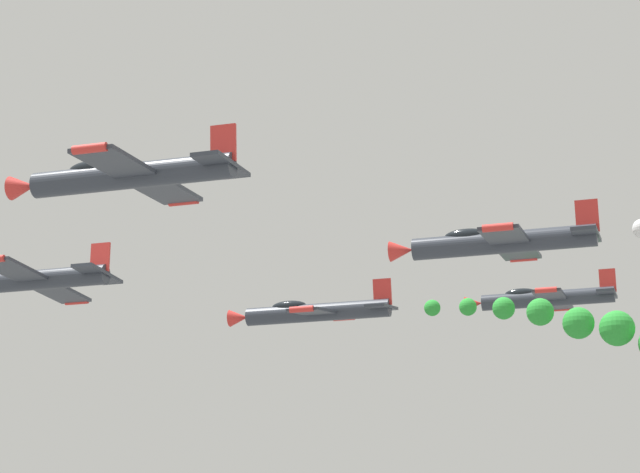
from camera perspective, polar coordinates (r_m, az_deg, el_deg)
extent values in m
cylinder|color=#333842|center=(68.44, -13.28, -2.00)|extent=(1.11, 9.00, 1.11)
cube|color=#333842|center=(68.22, -13.00, -2.06)|extent=(9.20, 1.90, 0.24)
cylinder|color=red|center=(72.11, -11.22, -2.97)|extent=(0.36, 1.40, 0.36)
cube|color=#333842|center=(66.58, -10.28, -1.73)|extent=(3.80, 1.20, 0.20)
cube|color=red|center=(66.78, -10.17, -0.97)|extent=(0.15, 1.10, 1.60)
ellipsoid|color=black|center=(69.46, -14.55, -1.70)|extent=(0.80, 2.20, 0.71)
cylinder|color=#333842|center=(51.98, -8.73, 2.80)|extent=(1.19, 9.00, 1.19)
cone|color=red|center=(54.28, -13.61, 2.24)|extent=(1.13, 1.20, 1.13)
cube|color=#333842|center=(51.79, -8.33, 2.74)|extent=(9.18, 1.90, 0.96)
cylinder|color=red|center=(47.81, -10.64, 4.03)|extent=(0.39, 1.40, 0.39)
cylinder|color=red|center=(55.87, -6.35, 1.63)|extent=(0.39, 1.40, 0.39)
cube|color=#333842|center=(50.48, -4.61, 3.32)|extent=(3.80, 1.20, 0.50)
cube|color=red|center=(50.70, -4.51, 4.32)|extent=(0.27, 1.10, 1.61)
ellipsoid|color=black|center=(52.88, -10.49, 3.12)|extent=(0.86, 2.20, 0.77)
cylinder|color=#333842|center=(74.71, -0.11, -3.55)|extent=(1.26, 9.00, 1.26)
cone|color=red|center=(76.30, -3.79, -3.79)|extent=(1.20, 1.20, 1.20)
cube|color=#333842|center=(74.59, 0.19, -3.60)|extent=(9.11, 1.90, 1.67)
cylinder|color=red|center=(70.19, -0.86, -3.39)|extent=(0.41, 1.40, 0.41)
cylinder|color=red|center=(79.01, 1.12, -3.79)|extent=(0.41, 1.40, 0.41)
cube|color=#333842|center=(73.69, 2.87, -3.30)|extent=(3.78, 1.20, 0.79)
cube|color=red|center=(73.74, 2.91, -2.59)|extent=(0.40, 1.10, 1.60)
ellipsoid|color=black|center=(75.27, -1.44, -3.26)|extent=(0.90, 2.20, 0.82)
sphere|color=green|center=(72.86, 5.23, -3.32)|extent=(0.97, 0.97, 0.97)
sphere|color=green|center=(72.53, 6.88, -3.26)|extent=(1.04, 1.04, 1.04)
sphere|color=green|center=(72.01, 8.52, -3.31)|extent=(1.31, 1.31, 1.31)
sphere|color=green|center=(71.44, 10.18, -3.47)|extent=(1.58, 1.58, 1.58)
sphere|color=green|center=(71.05, 11.90, -3.95)|extent=(1.81, 1.81, 1.81)
sphere|color=green|center=(70.65, 13.62, -4.16)|extent=(2.00, 2.00, 2.00)
cylinder|color=#333842|center=(60.75, 8.50, -0.28)|extent=(1.21, 9.00, 1.21)
cone|color=red|center=(61.62, 3.81, -0.66)|extent=(1.15, 1.20, 1.15)
cube|color=#333842|center=(60.69, 8.88, -0.34)|extent=(9.16, 1.90, 1.19)
cylinder|color=red|center=(56.20, 8.25, 0.42)|extent=(0.40, 1.40, 0.40)
cylinder|color=red|center=(65.19, 9.43, -0.99)|extent=(0.40, 1.40, 0.40)
cube|color=#333842|center=(60.37, 12.26, 0.08)|extent=(3.80, 1.20, 0.60)
cube|color=red|center=(60.53, 12.29, 0.94)|extent=(0.31, 1.10, 1.61)
ellipsoid|color=black|center=(61.10, 6.81, 0.04)|extent=(0.87, 2.20, 0.78)
cylinder|color=#333842|center=(85.61, 10.51, -2.86)|extent=(1.20, 9.00, 1.20)
cone|color=red|center=(86.26, 7.14, -3.11)|extent=(1.14, 1.20, 1.14)
cube|color=#333842|center=(85.55, 10.78, -2.90)|extent=(9.18, 1.90, 1.02)
cylinder|color=red|center=(81.03, 10.44, -2.46)|extent=(0.39, 1.40, 0.39)
cylinder|color=red|center=(90.09, 11.09, -3.30)|extent=(0.39, 1.40, 0.39)
cube|color=#333842|center=(85.31, 13.18, -2.61)|extent=(3.80, 1.20, 0.53)
cube|color=red|center=(85.44, 13.20, -2.00)|extent=(0.29, 1.10, 1.61)
ellipsoid|color=black|center=(85.88, 9.30, -2.62)|extent=(0.86, 2.20, 0.77)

